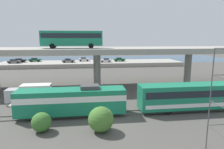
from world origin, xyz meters
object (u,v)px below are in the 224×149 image
(parked_car_1, at_px, (14,61))
(service_truck_west, at_px, (31,93))
(parked_car_6, at_px, (19,60))
(train_coach_lead, at_px, (211,95))
(transit_bus_on_overpass, at_px, (72,38))
(train_locomotive, at_px, (66,100))
(parked_car_3, at_px, (84,59))
(parked_car_2, at_px, (106,60))
(parked_car_0, at_px, (68,60))
(parked_car_4, at_px, (35,60))
(parked_car_5, at_px, (119,59))

(parked_car_1, bearing_deg, service_truck_west, -68.87)
(parked_car_1, xyz_separation_m, parked_car_6, (0.86, 2.93, 0.00))
(train_coach_lead, relative_size, transit_bus_on_overpass, 1.77)
(train_locomotive, height_order, service_truck_west, train_locomotive)
(parked_car_1, height_order, parked_car_3, same)
(parked_car_2, bearing_deg, train_locomotive, 78.29)
(train_locomotive, bearing_deg, train_coach_lead, -180.00)
(parked_car_1, bearing_deg, parked_car_6, 73.64)
(train_coach_lead, bearing_deg, train_locomotive, 0.00)
(parked_car_3, xyz_separation_m, parked_car_6, (-23.92, -0.91, 0.00))
(transit_bus_on_overpass, bearing_deg, parked_car_2, 73.33)
(train_locomotive, relative_size, train_coach_lead, 0.71)
(service_truck_west, xyz_separation_m, parked_car_3, (8.11, 46.96, 0.60))
(transit_bus_on_overpass, distance_m, parked_car_0, 35.43)
(train_coach_lead, distance_m, parked_car_0, 55.16)
(parked_car_0, distance_m, parked_car_6, 18.45)
(parked_car_6, bearing_deg, train_coach_lead, -50.90)
(transit_bus_on_overpass, xyz_separation_m, parked_car_2, (10.03, 33.49, -8.14))
(parked_car_2, height_order, parked_car_4, same)
(parked_car_4, bearing_deg, parked_car_6, -165.28)
(parked_car_3, bearing_deg, train_coach_lead, -70.69)
(parked_car_0, distance_m, parked_car_1, 19.08)
(parked_car_0, bearing_deg, parked_car_6, 170.85)
(train_locomotive, relative_size, transit_bus_on_overpass, 1.26)
(train_coach_lead, distance_m, parked_car_2, 49.82)
(train_coach_lead, xyz_separation_m, parked_car_5, (-4.99, 50.83, 0.07))
(transit_bus_on_overpass, relative_size, parked_car_6, 2.61)
(parked_car_0, bearing_deg, transit_bus_on_overpass, -83.63)
(train_locomotive, height_order, parked_car_4, train_locomotive)
(parked_car_3, bearing_deg, parked_car_5, -10.29)
(train_coach_lead, relative_size, parked_car_6, 4.62)
(parked_car_4, bearing_deg, train_coach_lead, -55.26)
(transit_bus_on_overpass, relative_size, parked_car_4, 2.77)
(transit_bus_on_overpass, bearing_deg, train_coach_lead, -36.49)
(parked_car_4, distance_m, parked_car_5, 32.46)
(parked_car_1, bearing_deg, parked_car_0, -0.01)
(parked_car_0, xyz_separation_m, parked_car_2, (13.85, -0.78, -0.00))
(parked_car_5, bearing_deg, train_coach_lead, -84.40)
(parked_car_1, bearing_deg, train_coach_lead, -48.71)
(service_truck_west, bearing_deg, parked_car_5, -116.12)
(parked_car_0, bearing_deg, parked_car_3, 33.97)
(train_coach_lead, height_order, parked_car_1, train_coach_lead)
(parked_car_2, bearing_deg, service_truck_west, 68.99)
(service_truck_west, relative_size, parked_car_0, 1.49)
(parked_car_3, height_order, parked_car_4, same)
(train_coach_lead, distance_m, parked_car_6, 67.54)
(transit_bus_on_overpass, relative_size, service_truck_west, 1.76)
(parked_car_2, xyz_separation_m, parked_car_6, (-32.07, 3.71, 0.00))
(parked_car_3, relative_size, parked_car_6, 0.91)
(parked_car_0, distance_m, parked_car_2, 13.87)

